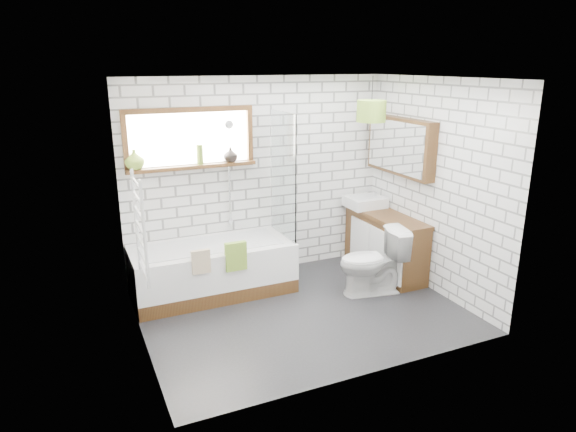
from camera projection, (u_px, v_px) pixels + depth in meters
name	position (u px, v px, depth m)	size (l,w,h in m)	color
floor	(303.00, 312.00, 5.68)	(3.40, 2.60, 0.01)	black
ceiling	(305.00, 78.00, 4.96)	(3.40, 2.60, 0.01)	white
wall_back	(259.00, 178.00, 6.46)	(3.40, 0.01, 2.50)	white
wall_front	(373.00, 241.00, 4.18)	(3.40, 0.01, 2.50)	white
wall_left	(134.00, 223.00, 4.65)	(0.01, 2.60, 2.50)	white
wall_right	(435.00, 187.00, 5.99)	(0.01, 2.60, 2.50)	white
window	(190.00, 139.00, 5.93)	(1.52, 0.16, 0.68)	#3B2310
towel_radiator	(140.00, 228.00, 4.68)	(0.06, 0.52, 1.00)	white
mirror_cabinet	(400.00, 146.00, 6.36)	(0.16, 1.20, 0.70)	#3B2310
shower_riser	(229.00, 174.00, 6.23)	(0.02, 0.02, 1.30)	silver
bathtub	(213.00, 269.00, 6.07)	(1.87, 0.82, 0.60)	white
shower_screen	(283.00, 175.00, 6.13)	(0.02, 0.72, 1.50)	white
towel_green	(236.00, 256.00, 5.69)	(0.24, 0.07, 0.33)	olive
towel_beige	(201.00, 262.00, 5.54)	(0.20, 0.05, 0.27)	tan
vanity	(385.00, 243.00, 6.68)	(0.44, 1.36, 0.78)	#3B2310
basin	(365.00, 202.00, 6.89)	(0.48, 0.42, 0.14)	white
tap	(375.00, 197.00, 6.94)	(0.03, 0.03, 0.14)	silver
toilet	(373.00, 262.00, 6.03)	(0.78, 0.45, 0.80)	white
vase_olive	(135.00, 161.00, 5.71)	(0.21, 0.21, 0.22)	olive
vase_dark	(231.00, 156.00, 6.15)	(0.17, 0.17, 0.18)	black
bottle	(200.00, 156.00, 6.00)	(0.07, 0.07, 0.23)	olive
pendant	(371.00, 111.00, 6.01)	(0.34, 0.34, 0.25)	olive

